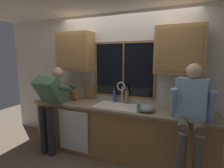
# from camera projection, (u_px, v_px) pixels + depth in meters

# --- Properties ---
(back_wall) EXTENTS (5.53, 0.12, 2.55)m
(back_wall) POSITION_uv_depth(u_px,v_px,m) (123.00, 83.00, 3.19)
(back_wall) COLOR silver
(back_wall) RESTS_ON floor
(ceiling_downlight_left) EXTENTS (0.14, 0.14, 0.01)m
(ceiling_downlight_left) POSITION_uv_depth(u_px,v_px,m) (57.00, 8.00, 2.75)
(ceiling_downlight_left) COLOR #FFEAB2
(window_glass) EXTENTS (1.10, 0.02, 0.95)m
(window_glass) POSITION_uv_depth(u_px,v_px,m) (124.00, 70.00, 3.08)
(window_glass) COLOR black
(window_frame_top) EXTENTS (1.17, 0.02, 0.04)m
(window_frame_top) POSITION_uv_depth(u_px,v_px,m) (124.00, 42.00, 2.99)
(window_frame_top) COLOR olive
(window_frame_bottom) EXTENTS (1.17, 0.02, 0.04)m
(window_frame_bottom) POSITION_uv_depth(u_px,v_px,m) (123.00, 96.00, 3.15)
(window_frame_bottom) COLOR olive
(window_frame_left) EXTENTS (0.03, 0.02, 0.95)m
(window_frame_left) POSITION_uv_depth(u_px,v_px,m) (96.00, 69.00, 3.29)
(window_frame_left) COLOR olive
(window_frame_right) EXTENTS (0.03, 0.02, 0.95)m
(window_frame_right) POSITION_uv_depth(u_px,v_px,m) (155.00, 71.00, 2.85)
(window_frame_right) COLOR olive
(window_mullion_center) EXTENTS (0.02, 0.02, 0.95)m
(window_mullion_center) POSITION_uv_depth(u_px,v_px,m) (123.00, 70.00, 3.07)
(window_mullion_center) COLOR olive
(lower_cabinet_run) EXTENTS (3.13, 0.58, 0.88)m
(lower_cabinet_run) POSITION_uv_depth(u_px,v_px,m) (116.00, 131.00, 3.01)
(lower_cabinet_run) COLOR #A07744
(lower_cabinet_run) RESTS_ON floor
(countertop) EXTENTS (3.19, 0.62, 0.04)m
(countertop) POSITION_uv_depth(u_px,v_px,m) (116.00, 107.00, 2.92)
(countertop) COLOR gray
(countertop) RESTS_ON lower_cabinet_run
(dishwasher_front) EXTENTS (0.60, 0.02, 0.74)m
(dishwasher_front) POSITION_uv_depth(u_px,v_px,m) (73.00, 131.00, 2.99)
(dishwasher_front) COLOR white
(upper_cabinet_left) EXTENTS (0.70, 0.36, 0.72)m
(upper_cabinet_left) POSITION_uv_depth(u_px,v_px,m) (75.00, 52.00, 3.23)
(upper_cabinet_left) COLOR #B2844C
(upper_cabinet_right) EXTENTS (0.70, 0.36, 0.72)m
(upper_cabinet_right) POSITION_uv_depth(u_px,v_px,m) (179.00, 50.00, 2.52)
(upper_cabinet_right) COLOR #B2844C
(sink) EXTENTS (0.80, 0.46, 0.21)m
(sink) POSITION_uv_depth(u_px,v_px,m) (118.00, 111.00, 2.93)
(sink) COLOR white
(sink) RESTS_ON lower_cabinet_run
(faucet) EXTENTS (0.18, 0.09, 0.40)m
(faucet) POSITION_uv_depth(u_px,v_px,m) (122.00, 90.00, 3.03)
(faucet) COLOR silver
(faucet) RESTS_ON countertop
(person_standing) EXTENTS (0.53, 0.69, 1.57)m
(person_standing) POSITION_uv_depth(u_px,v_px,m) (51.00, 101.00, 3.07)
(person_standing) COLOR #262628
(person_standing) RESTS_ON floor
(person_sitting_on_counter) EXTENTS (0.54, 0.65, 1.26)m
(person_sitting_on_counter) POSITION_uv_depth(u_px,v_px,m) (192.00, 108.00, 2.20)
(person_sitting_on_counter) COLOR #595147
(person_sitting_on_counter) RESTS_ON countertop
(knife_block) EXTENTS (0.12, 0.18, 0.32)m
(knife_block) POSITION_uv_depth(u_px,v_px,m) (74.00, 95.00, 3.29)
(knife_block) COLOR olive
(knife_block) RESTS_ON countertop
(cutting_board) EXTENTS (0.22, 0.10, 0.38)m
(cutting_board) POSITION_uv_depth(u_px,v_px,m) (88.00, 90.00, 3.35)
(cutting_board) COLOR #997047
(cutting_board) RESTS_ON countertop
(mixing_bowl) EXTENTS (0.26, 0.26, 0.13)m
(mixing_bowl) POSITION_uv_depth(u_px,v_px,m) (146.00, 108.00, 2.60)
(mixing_bowl) COLOR #8C99A8
(mixing_bowl) RESTS_ON countertop
(soap_dispenser) EXTENTS (0.06, 0.07, 0.19)m
(soap_dispenser) POSITION_uv_depth(u_px,v_px,m) (139.00, 108.00, 2.56)
(soap_dispenser) COLOR #59A566
(soap_dispenser) RESTS_ON countertop
(bottle_green_glass) EXTENTS (0.06, 0.06, 0.28)m
(bottle_green_glass) POSITION_uv_depth(u_px,v_px,m) (114.00, 96.00, 3.17)
(bottle_green_glass) COLOR #334C8C
(bottle_green_glass) RESTS_ON countertop
(bottle_tall_clear) EXTENTS (0.08, 0.08, 0.31)m
(bottle_tall_clear) POSITION_uv_depth(u_px,v_px,m) (127.00, 96.00, 3.06)
(bottle_tall_clear) COLOR olive
(bottle_tall_clear) RESTS_ON countertop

